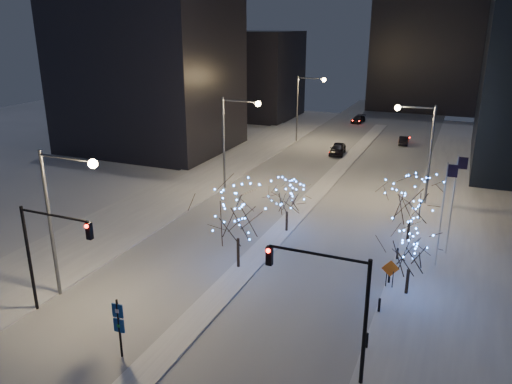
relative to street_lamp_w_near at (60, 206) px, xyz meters
The scene contains 25 objects.
ground 11.23m from the street_lamp_w_near, 12.61° to the right, with size 160.00×160.00×0.00m, color white.
road 34.80m from the street_lamp_w_near, 74.85° to the left, with size 20.00×130.00×0.02m, color #ADB3BD.
median 30.09m from the street_lamp_w_near, 72.30° to the left, with size 2.00×80.00×0.15m, color white.
east_sidewalk 30.63m from the street_lamp_w_near, 36.94° to the left, with size 10.00×90.00×0.15m, color white.
west_sidewalk 19.77m from the street_lamp_w_near, 105.71° to the left, with size 8.00×90.00×0.15m, color white.
filler_west_near 42.87m from the street_lamp_w_near, 116.64° to the left, with size 22.00×18.00×24.00m, color black.
filler_west_far 70.12m from the street_lamp_w_near, 104.09° to the left, with size 18.00×16.00×16.00m, color black.
horizon_block 92.38m from the street_lamp_w_near, 80.58° to the left, with size 24.00×14.00×42.00m, color black.
street_lamp_w_near is the anchor object (origin of this frame).
street_lamp_w_mid 25.00m from the street_lamp_w_near, 90.00° to the left, with size 4.40×0.56×10.00m.
street_lamp_w_far 50.00m from the street_lamp_w_near, 90.00° to the left, with size 4.40×0.56×10.00m.
street_lamp_east 33.85m from the street_lamp_w_near, 55.81° to the left, with size 3.90×0.56×10.00m.
traffic_signal_west 2.70m from the street_lamp_w_near, 76.04° to the right, with size 5.26×0.43×7.00m.
traffic_signal_east 17.99m from the street_lamp_w_near, ahead, with size 5.26×0.43×7.00m.
flagpoles 27.07m from the street_lamp_w_near, 34.36° to the left, with size 1.35×2.60×8.00m.
bollards 21.57m from the street_lamp_w_near, 22.69° to the left, with size 0.16×12.16×0.90m.
car_near 45.35m from the street_lamp_w_near, 81.29° to the left, with size 1.91×4.74×1.62m, color black.
car_mid 56.63m from the street_lamp_w_near, 75.06° to the left, with size 1.34×3.85×1.27m, color black.
car_far 69.54m from the street_lamp_w_near, 86.27° to the left, with size 1.79×4.40×1.28m, color black.
holiday_tree_median_near 11.89m from the street_lamp_w_near, 43.81° to the left, with size 6.24×6.24×6.49m.
holiday_tree_median_far 18.84m from the street_lamp_w_near, 59.42° to the left, with size 4.65×4.65×4.62m.
holiday_tree_plaza_near 22.54m from the street_lamp_w_near, 23.72° to the left, with size 4.85×4.85×5.01m.
holiday_tree_plaza_far 26.71m from the street_lamp_w_near, 42.95° to the left, with size 6.15×6.15×5.58m.
wayfinding_sign 9.03m from the street_lamp_w_near, 28.95° to the right, with size 0.63×0.13×3.55m.
construction_sign 22.01m from the street_lamp_w_near, 25.99° to the left, with size 1.18×0.40×2.01m.
Camera 1 is at (13.71, -20.15, 17.29)m, focal length 35.00 mm.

